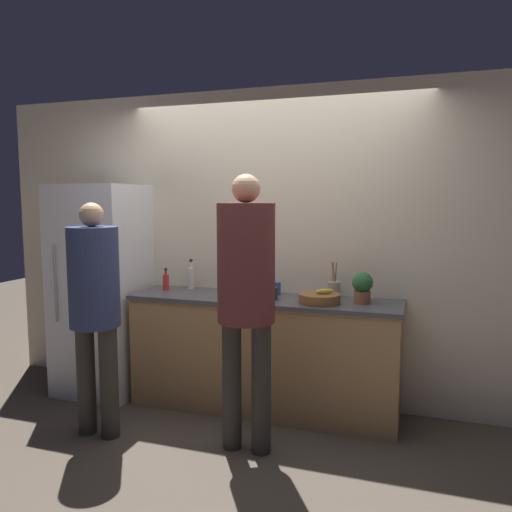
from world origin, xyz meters
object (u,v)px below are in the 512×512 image
(potted_plant, at_px, (362,286))
(person_center, at_px, (246,285))
(utensil_crock, at_px, (334,289))
(bottle_clear, at_px, (191,277))
(bottle_red, at_px, (166,281))
(cup_black, at_px, (272,293))
(person_left, at_px, (95,299))
(fruit_bowl, at_px, (319,298))
(cup_blue, at_px, (276,288))
(refrigerator, at_px, (102,289))

(potted_plant, bearing_deg, person_center, -134.42)
(utensil_crock, relative_size, bottle_clear, 1.10)
(utensil_crock, distance_m, bottle_red, 1.43)
(person_center, bearing_deg, cup_black, 90.51)
(person_left, bearing_deg, fruit_bowl, 26.33)
(utensil_crock, xyz_separation_m, cup_blue, (-0.47, -0.01, -0.02))
(potted_plant, bearing_deg, refrigerator, -178.28)
(utensil_crock, bearing_deg, person_left, -147.81)
(person_left, bearing_deg, person_center, 6.87)
(person_left, relative_size, potted_plant, 7.08)
(utensil_crock, height_order, bottle_red, utensil_crock)
(cup_blue, bearing_deg, refrigerator, -172.66)
(person_left, bearing_deg, bottle_red, 83.41)
(fruit_bowl, bearing_deg, bottle_red, 174.52)
(bottle_red, bearing_deg, person_center, -36.14)
(refrigerator, height_order, bottle_red, refrigerator)
(refrigerator, bearing_deg, bottle_red, 9.72)
(bottle_red, relative_size, cup_black, 1.92)
(person_center, relative_size, fruit_bowl, 5.98)
(bottle_clear, xyz_separation_m, potted_plant, (1.48, -0.15, 0.03))
(bottle_red, relative_size, bottle_clear, 0.72)
(refrigerator, xyz_separation_m, bottle_clear, (0.76, 0.22, 0.11))
(bottle_clear, relative_size, cup_blue, 2.51)
(refrigerator, bearing_deg, cup_black, -0.71)
(bottle_clear, height_order, cup_blue, bottle_clear)
(person_left, height_order, fruit_bowl, person_left)
(refrigerator, relative_size, bottle_red, 9.70)
(utensil_crock, bearing_deg, bottle_red, -175.64)
(person_center, height_order, fruit_bowl, person_center)
(bottle_red, bearing_deg, potted_plant, -1.09)
(refrigerator, height_order, person_center, person_center)
(fruit_bowl, bearing_deg, utensil_crock, 74.06)
(person_center, distance_m, bottle_clear, 1.17)
(bottle_red, height_order, cup_black, bottle_red)
(refrigerator, relative_size, utensil_crock, 6.39)
(bottle_clear, distance_m, potted_plant, 1.49)
(fruit_bowl, bearing_deg, cup_blue, 150.31)
(bottle_red, bearing_deg, fruit_bowl, -5.48)
(person_left, bearing_deg, utensil_crock, 32.19)
(refrigerator, bearing_deg, utensil_crock, 5.92)
(person_left, bearing_deg, refrigerator, 122.50)
(refrigerator, xyz_separation_m, person_left, (0.48, -0.75, 0.09))
(person_center, relative_size, potted_plant, 7.86)
(cup_black, bearing_deg, fruit_bowl, -1.82)
(bottle_clear, bearing_deg, cup_black, -16.45)
(person_left, relative_size, utensil_crock, 5.87)
(utensil_crock, bearing_deg, bottle_clear, 179.59)
(utensil_crock, bearing_deg, potted_plant, -30.91)
(utensil_crock, bearing_deg, cup_blue, -178.76)
(potted_plant, bearing_deg, utensil_crock, 149.09)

